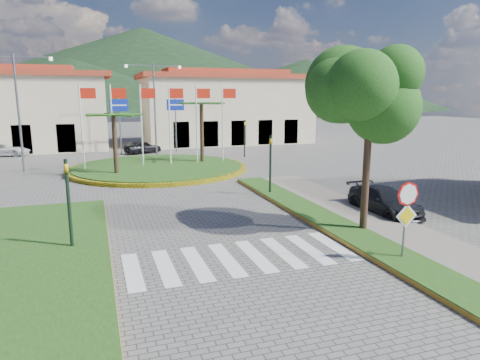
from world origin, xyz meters
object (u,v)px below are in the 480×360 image
object	(u,v)px
stop_sign	(407,208)
car_dark_a	(143,147)
car_side_right	(385,201)
deciduous_tree	(371,98)
roundabout_island	(158,167)
white_van	(5,150)
car_dark_b	(178,140)

from	to	relation	value
stop_sign	car_dark_a	xyz separation A→B (m)	(-4.97, 29.33, -1.21)
car_dark_a	car_side_right	distance (m)	25.60
deciduous_tree	car_side_right	distance (m)	5.59
stop_sign	car_side_right	distance (m)	6.03
roundabout_island	white_van	xyz separation A→B (m)	(-11.73, 11.48, 0.39)
stop_sign	deciduous_tree	bearing A→B (deg)	78.82
deciduous_tree	white_van	world-z (taller)	deciduous_tree
deciduous_tree	roundabout_island	bearing A→B (deg)	107.91
stop_sign	car_dark_b	bearing A→B (deg)	91.49
roundabout_island	car_side_right	xyz separation A→B (m)	(7.99, -15.00, 0.42)
roundabout_island	car_dark_a	bearing A→B (deg)	90.44
roundabout_island	car_side_right	size ratio (longest dim) A/B	3.11
roundabout_island	white_van	size ratio (longest dim) A/B	3.16
stop_sign	deciduous_tree	distance (m)	4.59
roundabout_island	white_van	world-z (taller)	roundabout_island
deciduous_tree	stop_sign	bearing A→B (deg)	-101.18
stop_sign	car_dark_b	distance (m)	33.76
deciduous_tree	car_dark_b	size ratio (longest dim) A/B	1.66
deciduous_tree	car_dark_a	xyz separation A→B (m)	(-5.57, 26.30, -4.60)
deciduous_tree	car_side_right	world-z (taller)	deciduous_tree
car_dark_a	stop_sign	bearing A→B (deg)	167.80
deciduous_tree	car_dark_a	world-z (taller)	deciduous_tree
roundabout_island	stop_sign	world-z (taller)	roundabout_island
car_dark_b	deciduous_tree	bearing A→B (deg)	-174.16
roundabout_island	car_dark_a	xyz separation A→B (m)	(-0.07, 9.30, 0.40)
white_van	car_side_right	xyz separation A→B (m)	(19.72, -26.48, 0.03)
white_van	car_dark_a	world-z (taller)	car_dark_a
deciduous_tree	car_dark_b	xyz separation A→B (m)	(-1.48, 30.69, -4.50)
white_van	stop_sign	bearing A→B (deg)	-139.75
car_dark_a	car_side_right	size ratio (longest dim) A/B	0.83
stop_sign	car_side_right	xyz separation A→B (m)	(3.10, 5.04, -1.20)
roundabout_island	white_van	distance (m)	16.42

